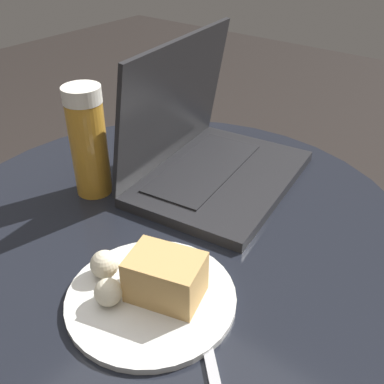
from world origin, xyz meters
TOP-DOWN VIEW (x-y plane):
  - table at (0.00, 0.00)m, footprint 0.75×0.75m
  - laptop at (0.13, 0.03)m, footprint 0.34×0.27m
  - beer_glass at (-0.02, 0.16)m, footprint 0.06×0.06m
  - snack_plate at (-0.14, -0.09)m, footprint 0.21×0.21m
  - fork at (-0.13, -0.16)m, footprint 0.14×0.14m

SIDE VIEW (x-z plane):
  - table at x=0.00m, z-range 0.15..0.71m
  - fork at x=-0.13m, z-range 0.56..0.57m
  - snack_plate at x=-0.14m, z-range 0.55..0.61m
  - laptop at x=0.13m, z-range 0.49..0.73m
  - beer_glass at x=-0.02m, z-range 0.56..0.75m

